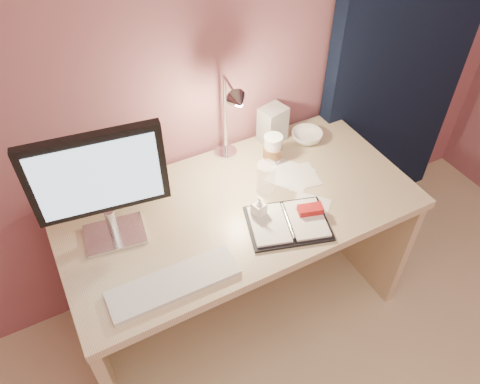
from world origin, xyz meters
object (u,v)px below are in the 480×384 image
desk (231,229)px  bowl (307,136)px  clear_cup (266,178)px  dark_jar (143,167)px  planner (290,222)px  keyboard (174,283)px  coffee_cup (273,150)px  product_box (273,124)px  monitor (100,180)px  lotion_bottle (259,207)px  desk_lamp (240,116)px

desk → bowl: bearing=17.2°
clear_cup → dark_jar: (-0.41, 0.27, 0.02)m
planner → clear_cup: 0.21m
keyboard → bowl: bowl is taller
planner → coffee_cup: bearing=86.7°
keyboard → clear_cup: bearing=27.6°
dark_jar → coffee_cup: bearing=-13.5°
coffee_cup → clear_cup: clear_cup is taller
bowl → product_box: product_box is taller
dark_jar → keyboard: bearing=-99.5°
monitor → bowl: (0.94, 0.15, -0.26)m
coffee_cup → lotion_bottle: coffee_cup is taller
product_box → desk_lamp: size_ratio=0.41×
clear_cup → lotion_bottle: clear_cup is taller
desk_lamp → product_box: bearing=32.3°
desk → clear_cup: (0.13, -0.05, 0.29)m
keyboard → desk_lamp: bearing=42.8°
coffee_cup → bowl: bearing=13.5°
desk → desk_lamp: size_ratio=3.41×
desk → keyboard: (-0.37, -0.31, 0.23)m
bowl → lotion_bottle: bearing=-143.9°
monitor → lotion_bottle: size_ratio=4.53×
monitor → dark_jar: monitor is taller
clear_cup → product_box: (0.19, 0.27, 0.02)m
product_box → desk_lamp: bearing=-169.1°
monitor → keyboard: bearing=-61.6°
coffee_cup → bowl: 0.22m
dark_jar → planner: bearing=-49.7°
desk → coffee_cup: coffee_cup is taller
monitor → planner: size_ratio=1.33×
clear_cup → product_box: product_box is taller
bowl → dark_jar: bearing=174.2°
keyboard → product_box: (0.69, 0.53, 0.08)m
coffee_cup → lotion_bottle: bearing=-129.4°
coffee_cup → product_box: bearing=59.8°
desk → lotion_bottle: (0.03, -0.17, 0.28)m
desk → keyboard: size_ratio=3.14×
dark_jar → monitor: bearing=-131.4°
coffee_cup → clear_cup: (-0.12, -0.14, 0.01)m
keyboard → dark_jar: dark_jar is taller
monitor → dark_jar: size_ratio=2.88×
coffee_cup → planner: bearing=-110.3°
product_box → desk_lamp: 0.29m
bowl → product_box: 0.17m
coffee_cup → dark_jar: 0.54m
lotion_bottle → bowl: bearing=36.1°
monitor → bowl: monitor is taller
coffee_cup → dark_jar: size_ratio=0.80×
product_box → clear_cup: bearing=-138.1°
lotion_bottle → desk_lamp: size_ratio=0.25×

